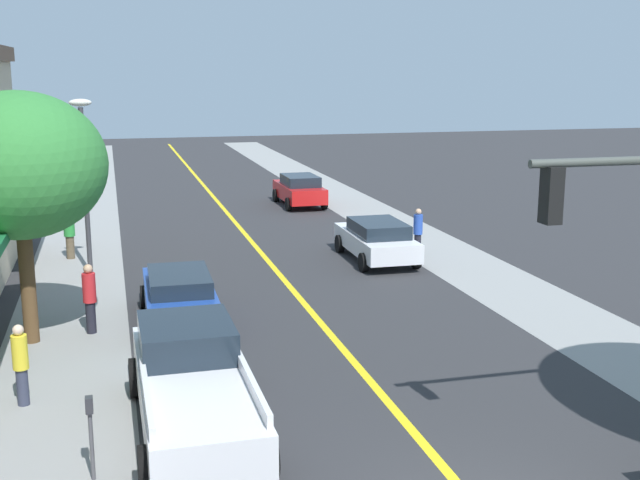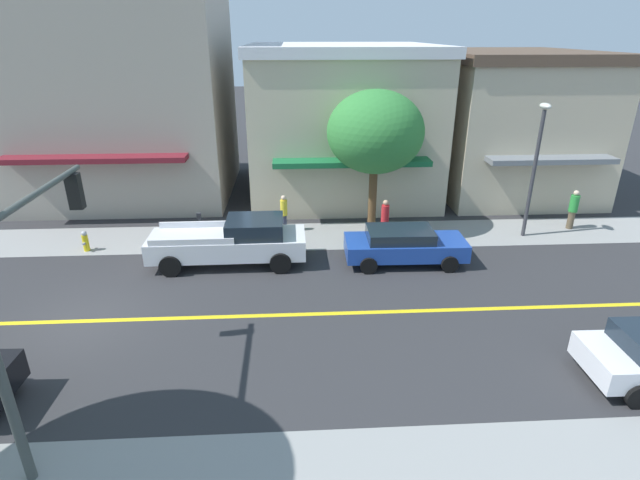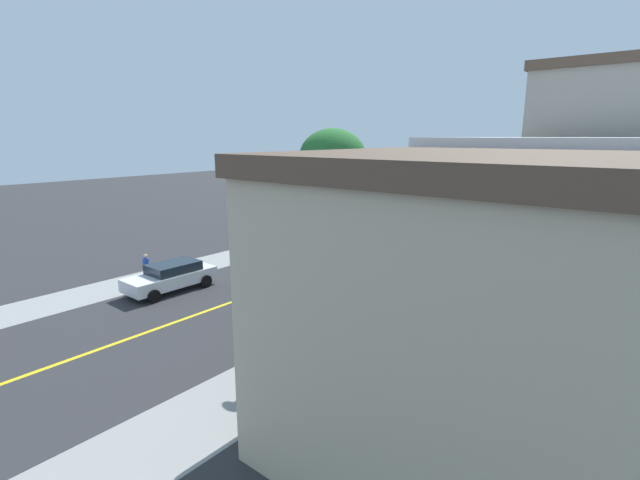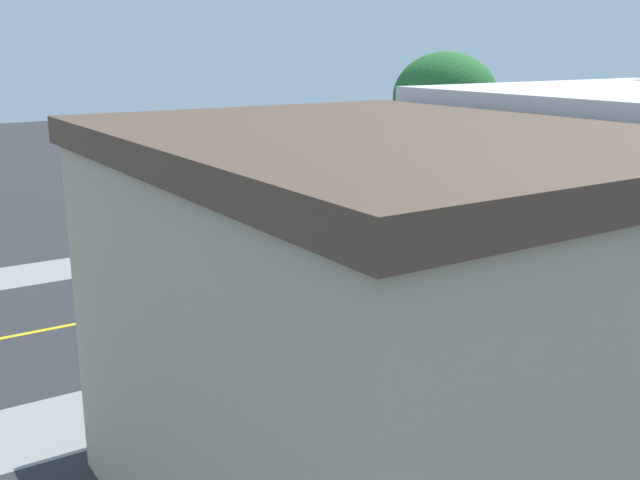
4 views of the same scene
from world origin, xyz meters
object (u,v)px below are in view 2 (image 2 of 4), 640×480
at_px(blue_sedan_left_curb, 404,245).
at_px(white_pickup_truck, 233,241).
at_px(traffic_light_mast, 27,275).
at_px(pedestrian_red_shirt, 385,219).
at_px(parking_meter, 200,224).
at_px(pedestrian_green_shirt, 573,209).
at_px(street_tree_left_near, 375,132).
at_px(street_lamp, 537,155).
at_px(fire_hydrant, 85,241).
at_px(pedestrian_yellow_shirt, 284,212).

distance_m(blue_sedan_left_curb, white_pickup_truck, 6.54).
xyz_separation_m(traffic_light_mast, pedestrian_red_shirt, (-10.14, 9.23, -2.83)).
height_order(parking_meter, pedestrian_green_shirt, pedestrian_green_shirt).
relative_size(parking_meter, pedestrian_green_shirt, 0.80).
relative_size(street_tree_left_near, pedestrian_red_shirt, 3.40).
relative_size(street_lamp, pedestrian_red_shirt, 3.15).
distance_m(traffic_light_mast, blue_sedan_left_curb, 12.76).
relative_size(street_lamp, white_pickup_truck, 0.96).
relative_size(street_tree_left_near, street_lamp, 1.08).
relative_size(parking_meter, street_lamp, 0.25).
bearing_deg(traffic_light_mast, pedestrian_red_shirt, -42.31).
bearing_deg(street_tree_left_near, white_pickup_truck, -60.34).
bearing_deg(pedestrian_red_shirt, blue_sedan_left_curb, -147.89).
bearing_deg(pedestrian_red_shirt, street_lamp, -65.19).
xyz_separation_m(fire_hydrant, pedestrian_yellow_shirt, (-1.67, 8.05, 0.47)).
bearing_deg(white_pickup_truck, blue_sedan_left_curb, -3.25).
bearing_deg(white_pickup_truck, fire_hydrant, 165.88).
height_order(street_tree_left_near, white_pickup_truck, street_tree_left_near).
xyz_separation_m(pedestrian_red_shirt, pedestrian_yellow_shirt, (-1.24, -4.28, -0.06)).
bearing_deg(blue_sedan_left_curb, white_pickup_truck, 178.16).
relative_size(fire_hydrant, white_pickup_truck, 0.15).
bearing_deg(blue_sedan_left_curb, pedestrian_red_shirt, 99.51).
distance_m(traffic_light_mast, street_lamp, 18.53).
bearing_deg(fire_hydrant, pedestrian_red_shirt, 92.00).
height_order(street_lamp, pedestrian_yellow_shirt, street_lamp).
xyz_separation_m(blue_sedan_left_curb, pedestrian_red_shirt, (-2.26, -0.34, 0.21)).
relative_size(street_lamp, pedestrian_yellow_shirt, 3.38).
height_order(white_pickup_truck, pedestrian_red_shirt, same).
bearing_deg(pedestrian_green_shirt, traffic_light_mast, 146.86).
xyz_separation_m(street_lamp, pedestrian_green_shirt, (-0.71, 2.49, -2.62)).
bearing_deg(pedestrian_red_shirt, parking_meter, 114.73).
distance_m(fire_hydrant, blue_sedan_left_curb, 12.81).
relative_size(parking_meter, pedestrian_red_shirt, 0.80).
height_order(white_pickup_truck, pedestrian_yellow_shirt, white_pickup_truck).
bearing_deg(street_lamp, pedestrian_red_shirt, -88.83).
distance_m(traffic_light_mast, pedestrian_red_shirt, 14.00).
bearing_deg(fire_hydrant, pedestrian_green_shirt, 93.46).
height_order(fire_hydrant, pedestrian_yellow_shirt, pedestrian_yellow_shirt).
bearing_deg(fire_hydrant, traffic_light_mast, 17.72).
distance_m(street_lamp, blue_sedan_left_curb, 6.92).
xyz_separation_m(fire_hydrant, pedestrian_red_shirt, (-0.43, 12.33, 0.54)).
relative_size(parking_meter, traffic_light_mast, 0.25).
xyz_separation_m(traffic_light_mast, pedestrian_yellow_shirt, (-11.38, 4.95, -2.89)).
bearing_deg(blue_sedan_left_curb, street_tree_left_near, 101.36).
bearing_deg(traffic_light_mast, street_tree_left_near, -37.63).
bearing_deg(blue_sedan_left_curb, traffic_light_mast, -139.49).
height_order(fire_hydrant, white_pickup_truck, white_pickup_truck).
relative_size(blue_sedan_left_curb, pedestrian_yellow_shirt, 2.75).
bearing_deg(parking_meter, traffic_light_mast, -8.53).
bearing_deg(blue_sedan_left_curb, fire_hydrant, 172.82).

